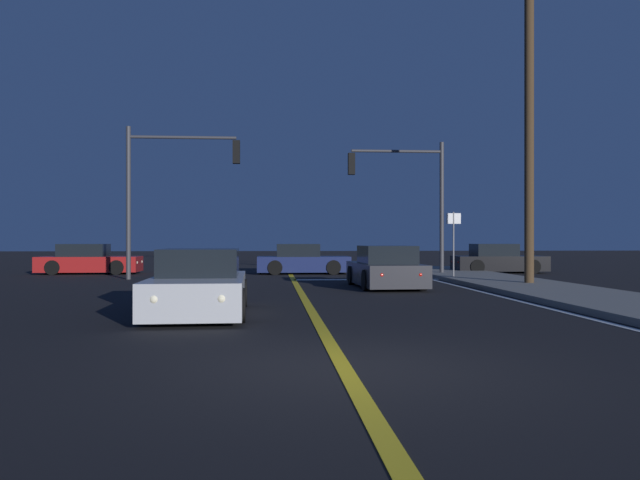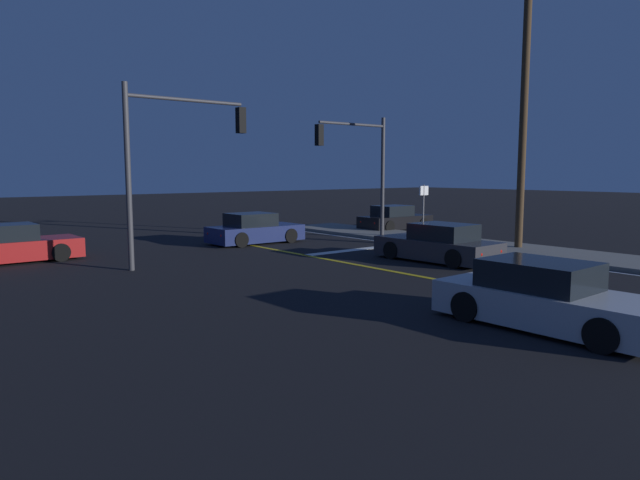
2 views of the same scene
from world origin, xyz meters
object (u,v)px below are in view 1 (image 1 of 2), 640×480
(utility_pole_right, at_px, (529,105))
(car_lead_oncoming_silver, at_px, (199,286))
(traffic_signal_far_left, at_px, (169,177))
(street_sign_corner, at_px, (453,234))
(car_distant_tail_black, at_px, (498,260))
(car_side_waiting_navy, at_px, (302,261))
(traffic_signal_near_right, at_px, (407,186))
(car_following_oncoming_red, at_px, (88,261))
(car_far_approaching_charcoal, at_px, (385,269))

(utility_pole_right, bearing_deg, car_lead_oncoming_silver, -145.25)
(traffic_signal_far_left, height_order, street_sign_corner, traffic_signal_far_left)
(car_distant_tail_black, distance_m, car_lead_oncoming_silver, 19.65)
(car_side_waiting_navy, bearing_deg, car_lead_oncoming_silver, -10.54)
(traffic_signal_near_right, bearing_deg, car_distant_tail_black, -154.28)
(car_side_waiting_navy, relative_size, car_lead_oncoming_silver, 0.90)
(street_sign_corner, bearing_deg, car_following_oncoming_red, 159.48)
(car_following_oncoming_red, distance_m, traffic_signal_near_right, 14.52)
(car_lead_oncoming_silver, relative_size, traffic_signal_near_right, 0.81)
(traffic_signal_near_right, height_order, utility_pole_right, utility_pole_right)
(traffic_signal_far_left, bearing_deg, car_distant_tail_black, 14.32)
(traffic_signal_near_right, xyz_separation_m, traffic_signal_far_left, (-9.66, -1.40, 0.18))
(car_far_approaching_charcoal, bearing_deg, car_distant_tail_black, 49.66)
(car_side_waiting_navy, height_order, car_lead_oncoming_silver, same)
(car_side_waiting_navy, relative_size, traffic_signal_near_right, 0.74)
(traffic_signal_near_right, xyz_separation_m, utility_pole_right, (2.57, -6.57, 2.09))
(traffic_signal_far_left, bearing_deg, utility_pole_right, -22.92)
(car_lead_oncoming_silver, xyz_separation_m, traffic_signal_near_right, (7.21, 13.35, 3.20))
(car_distant_tail_black, relative_size, car_following_oncoming_red, 0.95)
(car_side_waiting_navy, distance_m, car_following_oncoming_red, 9.57)
(car_side_waiting_navy, distance_m, car_lead_oncoming_silver, 15.75)
(traffic_signal_near_right, relative_size, traffic_signal_far_left, 0.96)
(car_distant_tail_black, distance_m, traffic_signal_far_left, 15.21)
(car_following_oncoming_red, xyz_separation_m, traffic_signal_near_right, (13.87, -2.83, 3.20))
(car_side_waiting_navy, xyz_separation_m, street_sign_corner, (5.50, -4.93, 1.15))
(car_side_waiting_navy, distance_m, traffic_signal_far_left, 7.23)
(car_distant_tail_black, bearing_deg, car_far_approaching_charcoal, -37.51)
(car_side_waiting_navy, height_order, street_sign_corner, street_sign_corner)
(traffic_signal_near_right, bearing_deg, street_sign_corner, 112.61)
(car_lead_oncoming_silver, bearing_deg, street_sign_corner, -129.93)
(car_following_oncoming_red, height_order, traffic_signal_far_left, traffic_signal_far_left)
(traffic_signal_far_left, bearing_deg, car_far_approaching_charcoal, -32.98)
(street_sign_corner, bearing_deg, car_side_waiting_navy, 138.11)
(traffic_signal_near_right, distance_m, street_sign_corner, 3.66)
(car_side_waiting_navy, bearing_deg, utility_pole_right, 38.39)
(street_sign_corner, bearing_deg, car_distant_tail_black, 55.04)
(car_far_approaching_charcoal, height_order, utility_pole_right, utility_pole_right)
(car_distant_tail_black, relative_size, utility_pole_right, 0.37)
(car_side_waiting_navy, relative_size, car_distant_tail_black, 0.99)
(car_side_waiting_navy, xyz_separation_m, car_far_approaching_charcoal, (2.26, -8.46, 0.00))
(car_side_waiting_navy, height_order, utility_pole_right, utility_pole_right)
(traffic_signal_far_left, bearing_deg, car_side_waiting_navy, 33.56)
(street_sign_corner, bearing_deg, traffic_signal_far_left, 172.63)
(car_lead_oncoming_silver, height_order, street_sign_corner, street_sign_corner)
(car_distant_tail_black, height_order, car_lead_oncoming_silver, same)
(car_distant_tail_black, xyz_separation_m, car_lead_oncoming_silver, (-11.92, -15.62, 0.00))
(car_lead_oncoming_silver, relative_size, utility_pole_right, 0.41)
(car_following_oncoming_red, relative_size, street_sign_corner, 1.72)
(car_far_approaching_charcoal, bearing_deg, street_sign_corner, 45.38)
(car_far_approaching_charcoal, distance_m, traffic_signal_near_right, 7.38)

